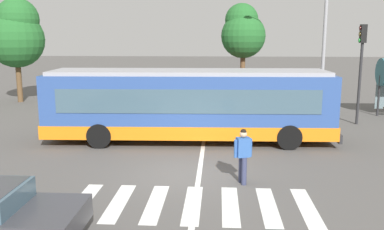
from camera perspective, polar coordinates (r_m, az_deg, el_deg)
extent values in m
plane|color=#514F4C|center=(13.78, -0.44, -8.16)|extent=(160.00, 160.00, 0.00)
cylinder|color=black|center=(19.32, 11.77, -1.32)|extent=(1.01, 0.33, 1.00)
cylinder|color=black|center=(17.07, 13.11, -2.97)|extent=(1.01, 0.33, 1.00)
cylinder|color=black|center=(19.49, -10.86, -1.19)|extent=(1.01, 0.33, 1.00)
cylinder|color=black|center=(17.26, -12.53, -2.79)|extent=(1.01, 0.33, 1.00)
cube|color=#2D4C8E|center=(17.67, -0.45, 1.50)|extent=(11.97, 2.94, 2.55)
cube|color=orange|center=(17.86, -0.45, -1.67)|extent=(12.09, 2.97, 0.55)
cube|color=#3D5666|center=(17.63, -0.45, 2.48)|extent=(10.55, 2.94, 0.96)
cube|color=#3D5666|center=(18.40, 18.40, 1.96)|extent=(0.11, 2.24, 1.63)
cube|color=black|center=(18.30, 18.57, 4.72)|extent=(0.12, 1.94, 0.28)
cube|color=#99999E|center=(17.51, -0.46, 5.88)|extent=(11.49, 2.72, 0.16)
cube|color=#28282B|center=(18.69, 18.50, -2.29)|extent=(0.20, 2.55, 0.36)
cylinder|color=#333856|center=(13.09, 6.72, -7.31)|extent=(0.16, 0.16, 0.85)
cylinder|color=#333856|center=(12.87, 7.11, -7.63)|extent=(0.16, 0.16, 0.85)
cube|color=#2D569E|center=(12.77, 6.99, -4.38)|extent=(0.46, 0.37, 0.60)
cylinder|color=#2D569E|center=(12.70, 5.98, -4.59)|extent=(0.10, 0.10, 0.55)
cylinder|color=#2D569E|center=(12.87, 7.98, -4.42)|extent=(0.10, 0.10, 0.55)
sphere|color=tan|center=(12.67, 7.03, -2.59)|extent=(0.22, 0.22, 0.22)
sphere|color=black|center=(12.66, 7.04, -2.30)|extent=(0.19, 0.19, 0.19)
cylinder|color=black|center=(10.46, -18.06, -13.17)|extent=(0.64, 0.21, 0.64)
cylinder|color=black|center=(30.90, -5.68, 2.99)|extent=(0.20, 0.64, 0.64)
cylinder|color=black|center=(30.68, -2.59, 2.97)|extent=(0.20, 0.64, 0.64)
cylinder|color=black|center=(28.17, -6.57, 2.22)|extent=(0.20, 0.64, 0.64)
cylinder|color=black|center=(27.93, -3.18, 2.20)|extent=(0.20, 0.64, 0.64)
cube|color=#196B70|center=(29.36, -4.50, 3.23)|extent=(1.84, 4.51, 0.52)
cube|color=#3D5666|center=(29.22, -4.54, 4.14)|extent=(1.61, 2.17, 0.44)
cube|color=#196B70|center=(29.20, -4.55, 4.50)|extent=(1.54, 1.99, 0.09)
cylinder|color=black|center=(30.17, -0.99, 2.85)|extent=(0.22, 0.65, 0.64)
cylinder|color=black|center=(30.14, 2.20, 2.84)|extent=(0.22, 0.65, 0.64)
cylinder|color=black|center=(27.41, -1.25, 2.05)|extent=(0.22, 0.65, 0.64)
cylinder|color=black|center=(27.38, 2.26, 2.03)|extent=(0.22, 0.65, 0.64)
cube|color=black|center=(28.71, 0.56, 3.09)|extent=(1.98, 4.56, 0.52)
cube|color=#3D5666|center=(28.56, 0.56, 4.02)|extent=(1.68, 2.22, 0.44)
cube|color=black|center=(28.54, 0.56, 4.39)|extent=(1.60, 2.03, 0.09)
cylinder|color=black|center=(30.73, 4.35, 2.97)|extent=(0.21, 0.64, 0.64)
cylinder|color=black|center=(30.77, 7.48, 2.92)|extent=(0.21, 0.64, 0.64)
cylinder|color=black|center=(27.97, 4.34, 2.19)|extent=(0.21, 0.64, 0.64)
cylinder|color=black|center=(28.02, 7.76, 2.14)|extent=(0.21, 0.64, 0.64)
cube|color=#AD1E1E|center=(29.32, 5.99, 3.19)|extent=(1.89, 4.53, 0.52)
cube|color=#3D5666|center=(29.17, 6.02, 4.10)|extent=(1.63, 2.18, 0.44)
cube|color=#AD1E1E|center=(29.15, 6.02, 4.46)|extent=(1.56, 2.00, 0.09)
cylinder|color=#28282B|center=(22.78, 21.87, 3.92)|extent=(0.14, 0.14, 4.12)
cube|color=black|center=(22.66, 22.32, 10.24)|extent=(0.28, 0.32, 0.90)
cylinder|color=#410907|center=(22.61, 21.96, 10.95)|extent=(0.04, 0.20, 0.20)
cylinder|color=#463707|center=(22.60, 21.90, 10.19)|extent=(0.04, 0.20, 0.20)
cylinder|color=green|center=(22.60, 21.85, 9.43)|extent=(0.04, 0.20, 0.20)
cylinder|color=#28282B|center=(25.76, 24.13, 2.41)|extent=(0.12, 0.12, 2.30)
cylinder|color=#939399|center=(24.86, 17.72, 11.90)|extent=(0.20, 0.20, 10.36)
cylinder|color=brown|center=(30.92, -22.52, 4.34)|extent=(0.36, 0.36, 2.91)
sphere|color=#236028|center=(30.77, -22.89, 9.47)|extent=(3.76, 3.76, 3.76)
sphere|color=#236028|center=(30.70, -22.71, 11.94)|extent=(2.82, 2.82, 2.82)
cylinder|color=brown|center=(31.00, 6.90, 5.50)|extent=(0.36, 0.36, 3.34)
sphere|color=#236028|center=(30.88, 7.02, 10.67)|extent=(3.21, 3.21, 3.21)
sphere|color=#236028|center=(31.09, 6.79, 12.74)|extent=(2.40, 2.40, 2.40)
cube|color=silver|center=(12.05, -14.76, -11.35)|extent=(0.45, 2.66, 0.01)
cube|color=silver|center=(11.78, -9.99, -11.67)|extent=(0.45, 2.66, 0.01)
cube|color=silver|center=(11.59, -5.02, -11.93)|extent=(0.45, 2.66, 0.01)
cube|color=silver|center=(11.49, 0.08, -12.09)|extent=(0.45, 2.66, 0.01)
cube|color=silver|center=(11.48, 5.24, -12.17)|extent=(0.45, 2.66, 0.01)
cube|color=silver|center=(11.55, 10.37, -12.15)|extent=(0.45, 2.66, 0.01)
cube|color=silver|center=(11.72, 15.39, -12.03)|extent=(0.45, 2.66, 0.01)
cube|color=silver|center=(15.66, 1.31, -5.81)|extent=(0.16, 24.00, 0.01)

